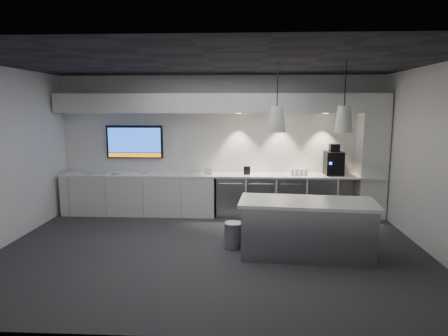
# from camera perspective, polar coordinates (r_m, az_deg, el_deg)

# --- Properties ---
(floor) EXTENTS (7.00, 7.00, 0.00)m
(floor) POSITION_cam_1_polar(r_m,az_deg,el_deg) (6.69, -1.80, -11.67)
(floor) COLOR #2F2F32
(floor) RESTS_ON ground
(ceiling) EXTENTS (7.00, 7.00, 0.00)m
(ceiling) POSITION_cam_1_polar(r_m,az_deg,el_deg) (6.30, -1.93, 14.81)
(ceiling) COLOR black
(ceiling) RESTS_ON wall_back
(wall_back) EXTENTS (7.00, 0.00, 7.00)m
(wall_back) POSITION_cam_1_polar(r_m,az_deg,el_deg) (8.80, -0.51, 3.34)
(wall_back) COLOR white
(wall_back) RESTS_ON floor
(wall_front) EXTENTS (7.00, 0.00, 7.00)m
(wall_front) POSITION_cam_1_polar(r_m,az_deg,el_deg) (3.88, -4.94, -3.77)
(wall_front) COLOR white
(wall_front) RESTS_ON floor
(wall_right) EXTENTS (0.00, 7.00, 7.00)m
(wall_right) POSITION_cam_1_polar(r_m,az_deg,el_deg) (6.97, 28.17, 0.83)
(wall_right) COLOR white
(wall_right) RESTS_ON floor
(back_counter) EXTENTS (6.80, 0.65, 0.04)m
(back_counter) POSITION_cam_1_polar(r_m,az_deg,el_deg) (8.56, -0.63, -1.00)
(back_counter) COLOR white
(back_counter) RESTS_ON left_base_cabinets
(left_base_cabinets) EXTENTS (3.30, 0.63, 0.86)m
(left_base_cabinets) POSITION_cam_1_polar(r_m,az_deg,el_deg) (8.93, -11.93, -3.73)
(left_base_cabinets) COLOR white
(left_base_cabinets) RESTS_ON floor
(fridge_unit_a) EXTENTS (0.60, 0.61, 0.85)m
(fridge_unit_a) POSITION_cam_1_polar(r_m,az_deg,el_deg) (8.64, 1.03, -3.99)
(fridge_unit_a) COLOR gray
(fridge_unit_a) RESTS_ON floor
(fridge_unit_b) EXTENTS (0.60, 0.61, 0.85)m
(fridge_unit_b) POSITION_cam_1_polar(r_m,az_deg,el_deg) (8.64, 5.22, -4.02)
(fridge_unit_b) COLOR gray
(fridge_unit_b) RESTS_ON floor
(fridge_unit_c) EXTENTS (0.60, 0.61, 0.85)m
(fridge_unit_c) POSITION_cam_1_polar(r_m,az_deg,el_deg) (8.69, 9.38, -4.03)
(fridge_unit_c) COLOR gray
(fridge_unit_c) RESTS_ON floor
(fridge_unit_d) EXTENTS (0.60, 0.61, 0.85)m
(fridge_unit_d) POSITION_cam_1_polar(r_m,az_deg,el_deg) (8.79, 13.48, -4.02)
(fridge_unit_d) COLOR gray
(fridge_unit_d) RESTS_ON floor
(backsplash) EXTENTS (4.60, 0.03, 1.30)m
(backsplash) POSITION_cam_1_polar(r_m,az_deg,el_deg) (8.79, 7.33, 3.59)
(backsplash) COLOR white
(backsplash) RESTS_ON wall_back
(soffit) EXTENTS (6.90, 0.60, 0.40)m
(soffit) POSITION_cam_1_polar(r_m,az_deg,el_deg) (8.46, -0.64, 9.22)
(soffit) COLOR white
(soffit) RESTS_ON wall_back
(column) EXTENTS (0.55, 0.55, 2.60)m
(column) POSITION_cam_1_polar(r_m,az_deg,el_deg) (8.92, 20.36, 1.57)
(column) COLOR white
(column) RESTS_ON floor
(wall_tv) EXTENTS (1.25, 0.07, 0.72)m
(wall_tv) POSITION_cam_1_polar(r_m,az_deg,el_deg) (9.06, -12.64, 3.66)
(wall_tv) COLOR black
(wall_tv) RESTS_ON wall_back
(island) EXTENTS (2.17, 1.09, 0.89)m
(island) POSITION_cam_1_polar(r_m,az_deg,el_deg) (6.46, 11.71, -8.42)
(island) COLOR gray
(island) RESTS_ON floor
(bin) EXTENTS (0.38, 0.38, 0.43)m
(bin) POSITION_cam_1_polar(r_m,az_deg,el_deg) (6.74, 1.35, -9.57)
(bin) COLOR gray
(bin) RESTS_ON floor
(coffee_machine) EXTENTS (0.37, 0.53, 0.66)m
(coffee_machine) POSITION_cam_1_polar(r_m,az_deg,el_deg) (8.74, 15.40, 0.80)
(coffee_machine) COLOR black
(coffee_machine) RESTS_ON back_counter
(sign_black) EXTENTS (0.14, 0.03, 0.18)m
(sign_black) POSITION_cam_1_polar(r_m,az_deg,el_deg) (8.47, 3.30, -0.37)
(sign_black) COLOR black
(sign_black) RESTS_ON back_counter
(sign_white) EXTENTS (0.18, 0.06, 0.14)m
(sign_white) POSITION_cam_1_polar(r_m,az_deg,el_deg) (8.49, -2.24, -0.47)
(sign_white) COLOR white
(sign_white) RESTS_ON back_counter
(cup_cluster) EXTENTS (0.35, 0.17, 0.14)m
(cup_cluster) POSITION_cam_1_polar(r_m,az_deg,el_deg) (8.51, 10.68, -0.59)
(cup_cluster) COLOR white
(cup_cluster) RESTS_ON back_counter
(tray_a) EXTENTS (0.18, 0.18, 0.02)m
(tray_a) POSITION_cam_1_polar(r_m,az_deg,el_deg) (9.08, -18.61, -0.69)
(tray_a) COLOR #ABABAB
(tray_a) RESTS_ON back_counter
(tray_b) EXTENTS (0.19, 0.19, 0.02)m
(tray_b) POSITION_cam_1_polar(r_m,az_deg,el_deg) (9.01, -16.91, -0.69)
(tray_b) COLOR #ABABAB
(tray_b) RESTS_ON back_counter
(tray_c) EXTENTS (0.19, 0.19, 0.02)m
(tray_c) POSITION_cam_1_polar(r_m,az_deg,el_deg) (8.90, -15.03, -0.72)
(tray_c) COLOR #ABABAB
(tray_c) RESTS_ON back_counter
(tray_d) EXTENTS (0.20, 0.20, 0.02)m
(tray_d) POSITION_cam_1_polar(r_m,az_deg,el_deg) (8.81, -11.30, -0.68)
(tray_d) COLOR #ABABAB
(tray_d) RESTS_ON back_counter
(pendant_left) EXTENTS (0.28, 0.28, 1.09)m
(pendant_left) POSITION_cam_1_polar(r_m,az_deg,el_deg) (6.12, 7.56, 6.98)
(pendant_left) COLOR white
(pendant_left) RESTS_ON ceiling
(pendant_right) EXTENTS (0.28, 0.28, 1.09)m
(pendant_right) POSITION_cam_1_polar(r_m,az_deg,el_deg) (6.28, 16.74, 6.73)
(pendant_right) COLOR white
(pendant_right) RESTS_ON ceiling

